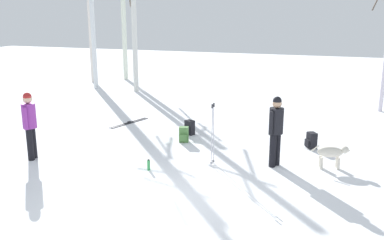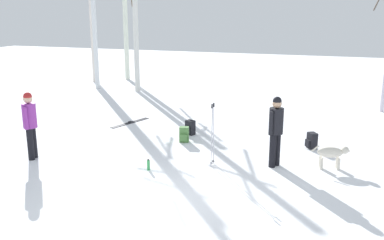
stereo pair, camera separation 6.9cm
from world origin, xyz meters
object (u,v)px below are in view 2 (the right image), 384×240
Objects in this scene: birch_tree_3 at (135,14)px; birch_tree_2 at (126,18)px; ski_pair_lying_0 at (130,123)px; birch_tree_0 at (91,0)px; backpack_1 at (184,135)px; ski_poles_0 at (213,133)px; birch_tree_1 at (93,1)px; water_bottle_0 at (148,165)px; person_2 at (276,127)px; backpack_0 at (190,128)px; backpack_2 at (312,141)px; dog at (332,153)px; person_0 at (30,121)px.

birch_tree_2 is at bearing 124.78° from birch_tree_3.
ski_pair_lying_0 is 0.20× the size of birch_tree_0.
backpack_1 is 0.07× the size of birch_tree_3.
ski_poles_0 is (3.76, -2.92, 0.81)m from ski_pair_lying_0.
birch_tree_0 is at bearing 152.76° from birch_tree_3.
birch_tree_0 is at bearing 125.18° from birch_tree_1.
birch_tree_0 is (-5.68, 6.99, 4.14)m from ski_pair_lying_0.
birch_tree_2 reaches higher than water_bottle_0.
backpack_1 is 10.49m from birch_tree_1.
ski_pair_lying_0 is (-5.20, 2.49, -0.97)m from person_2.
backpack_0 is 8.22m from birch_tree_3.
birch_tree_1 reaches higher than backpack_2.
dog is 0.58× the size of ski_poles_0.
person_0 is 7.41m from backpack_2.
backpack_2 is at bearing -41.18° from birch_tree_2.
backpack_0 is at bearing 158.88° from dog.
birch_tree_0 reaches higher than water_bottle_0.
person_0 is at bearing -154.02° from backpack_2.
backpack_2 reaches higher than ski_pair_lying_0.
dog reaches higher than ski_pair_lying_0.
backpack_0 is at bearing 96.89° from backpack_1.
person_2 is at bearing 14.40° from person_0.
person_0 is 3.90× the size of backpack_1.
backpack_1 reaches higher than ski_pair_lying_0.
dog reaches higher than backpack_0.
person_2 is 11.11m from birch_tree_3.
ski_pair_lying_0 is 6.05× the size of water_bottle_0.
birch_tree_1 is at bearing 130.15° from ski_pair_lying_0.
person_0 is 0.26× the size of birch_tree_3.
backpack_2 is (3.59, -0.15, 0.00)m from backpack_0.
ski_pair_lying_0 is at bearing -49.85° from birch_tree_1.
person_0 reaches higher than dog.
birch_tree_1 is (-9.76, 7.89, 3.09)m from person_2.
birch_tree_1 is at bearing 135.95° from backpack_1.
birch_tree_0 reaches higher than person_2.
person_0 is 4.57m from ski_poles_0.
birch_tree_1 is (-3.88, 9.40, 3.09)m from person_0.
birch_tree_1 reaches higher than birch_tree_2.
ski_poles_0 is (-2.75, -0.69, 0.43)m from dog.
person_2 is 1.05× the size of ski_pair_lying_0.
person_2 is 1.51m from ski_poles_0.
person_2 reaches higher than backpack_2.
backpack_2 is 0.07× the size of birch_tree_3.
birch_tree_1 reaches higher than ski_poles_0.
person_0 is at bearing -166.13° from dog.
backpack_2 is at bearing -30.45° from birch_tree_1.
ski_pair_lying_0 is 3.70× the size of backpack_0.
person_0 is at bearing -67.58° from birch_tree_1.
ski_pair_lying_0 is at bearing 154.41° from person_2.
birch_tree_3 is (-4.80, 6.65, 3.27)m from backpack_1.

